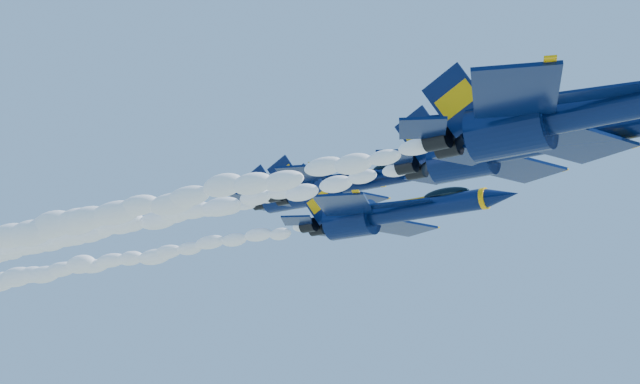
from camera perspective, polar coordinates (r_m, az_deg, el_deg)
The scene contains 10 objects.
jet_lead at distance 46.41m, azimuth 16.52°, elevation 4.98°, with size 19.36×15.88×7.20m.
smoke_trail_jet_lead at distance 62.36m, azimuth -12.44°, elevation -1.16°, with size 46.97×2.47×2.22m, color white.
jet_second at distance 54.43m, azimuth 12.57°, elevation 2.95°, with size 17.93×14.71×6.66m.
smoke_trail_jet_second at distance 70.78m, azimuth -11.61°, elevation -1.93°, with size 46.97×2.28×2.06m, color white.
jet_third at distance 67.95m, azimuth 4.60°, elevation -1.31°, with size 17.88×14.67×6.65m.
smoke_trail_jet_third at distance 86.70m, azimuth -13.79°, elevation -4.46°, with size 46.97×2.28×2.05m, color white.
jet_fourth at distance 76.81m, azimuth 1.66°, elevation 0.55°, with size 17.60×14.43×6.54m.
smoke_trail_jet_fourth at distance 96.03m, azimuth -14.32°, elevation -2.64°, with size 46.97×2.24×2.02m, color white.
jet_fifth at distance 89.04m, azimuth -0.37°, elevation 0.10°, with size 18.31×15.02×6.80m.
smoke_trail_jet_fifth at distance 108.83m, azimuth -14.26°, elevation -2.67°, with size 46.97×2.33×2.10m, color white.
Camera 1 is at (26.55, -50.47, 135.16)m, focal length 50.00 mm.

